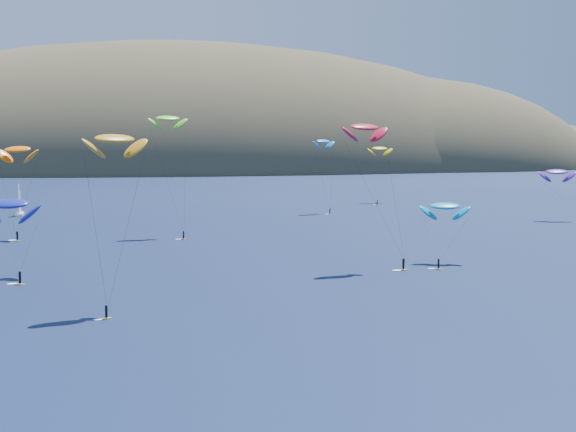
# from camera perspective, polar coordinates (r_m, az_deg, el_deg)

# --- Properties ---
(island) EXTENTS (730.00, 300.00, 210.00)m
(island) POSITION_cam_1_polar(r_m,az_deg,el_deg) (607.86, -5.58, 2.43)
(island) COLOR #3D3526
(island) RESTS_ON ground
(sailboat) EXTENTS (7.78, 6.78, 9.88)m
(sailboat) POSITION_cam_1_polar(r_m,az_deg,el_deg) (231.38, -18.53, 0.23)
(sailboat) COLOR white
(sailboat) RESTS_ON ground
(kitesurfer_1) EXTENTS (10.66, 12.12, 21.43)m
(kitesurfer_1) POSITION_cam_1_polar(r_m,az_deg,el_deg) (179.80, -18.68, 4.51)
(kitesurfer_1) COLOR yellow
(kitesurfer_1) RESTS_ON ground
(kitesurfer_2) EXTENTS (8.58, 9.70, 23.00)m
(kitesurfer_2) POSITION_cam_1_polar(r_m,az_deg,el_deg) (99.84, -12.22, 5.38)
(kitesurfer_2) COLOR yellow
(kitesurfer_2) RESTS_ON ground
(kitesurfer_3) EXTENTS (8.41, 11.48, 27.60)m
(kitesurfer_3) POSITION_cam_1_polar(r_m,az_deg,el_deg) (176.30, -8.55, 6.87)
(kitesurfer_3) COLOR yellow
(kitesurfer_3) RESTS_ON ground
(kitesurfer_4) EXTENTS (7.89, 9.04, 22.36)m
(kitesurfer_4) POSITION_cam_1_polar(r_m,az_deg,el_deg) (229.25, 2.52, 5.33)
(kitesurfer_4) COLOR yellow
(kitesurfer_4) RESTS_ON ground
(kitesurfer_5) EXTENTS (9.09, 10.62, 11.73)m
(kitesurfer_5) POSITION_cam_1_polar(r_m,az_deg,el_deg) (138.08, 11.09, 0.70)
(kitesurfer_5) COLOR yellow
(kitesurfer_5) RESTS_ON ground
(kitesurfer_6) EXTENTS (9.70, 13.74, 15.00)m
(kitesurfer_6) POSITION_cam_1_polar(r_m,az_deg,el_deg) (218.03, 18.60, 3.00)
(kitesurfer_6) COLOR yellow
(kitesurfer_6) RESTS_ON ground
(kitesurfer_9) EXTENTS (10.38, 7.34, 24.95)m
(kitesurfer_9) POSITION_cam_1_polar(r_m,az_deg,el_deg) (129.67, 5.47, 6.29)
(kitesurfer_9) COLOR yellow
(kitesurfer_9) RESTS_ON ground
(kitesurfer_10) EXTENTS (11.10, 14.22, 13.77)m
(kitesurfer_10) POSITION_cam_1_polar(r_m,az_deg,el_deg) (129.75, -19.25, 0.83)
(kitesurfer_10) COLOR yellow
(kitesurfer_10) RESTS_ON ground
(kitesurfer_11) EXTENTS (9.44, 13.49, 20.18)m
(kitesurfer_11) POSITION_cam_1_polar(r_m,az_deg,el_deg) (269.31, 6.55, 4.79)
(kitesurfer_11) COLOR yellow
(kitesurfer_11) RESTS_ON ground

